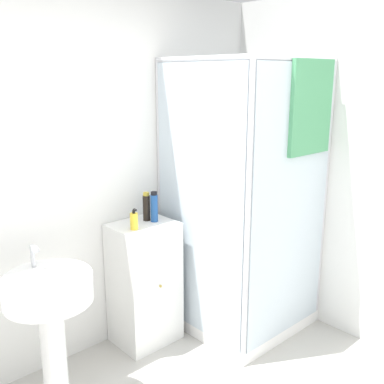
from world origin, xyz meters
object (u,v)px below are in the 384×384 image
object	(u,v)px
shampoo_bottle_tall_black	(146,207)
shampoo_bottle_blue	(154,207)
sink	(50,309)
soap_dispenser	(134,221)

from	to	relation	value
shampoo_bottle_tall_black	shampoo_bottle_blue	xyz separation A→B (m)	(0.02, -0.06, 0.01)
sink	soap_dispenser	distance (m)	0.81
soap_dispenser	shampoo_bottle_tall_black	distance (m)	0.21
sink	shampoo_bottle_tall_black	size ratio (longest dim) A/B	4.79
sink	shampoo_bottle_blue	distance (m)	1.02
sink	shampoo_bottle_blue	bearing A→B (deg)	14.21
shampoo_bottle_tall_black	shampoo_bottle_blue	world-z (taller)	shampoo_bottle_blue
shampoo_bottle_tall_black	shampoo_bottle_blue	bearing A→B (deg)	-66.86
soap_dispenser	shampoo_bottle_blue	xyz separation A→B (m)	(0.20, 0.04, 0.05)
sink	shampoo_bottle_blue	size ratio (longest dim) A/B	4.52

